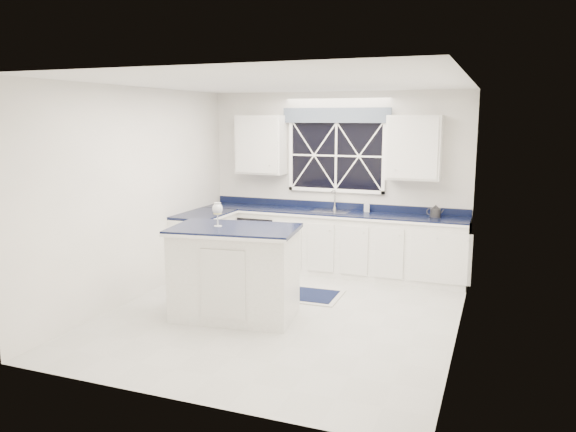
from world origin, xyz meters
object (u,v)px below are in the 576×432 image
at_px(dishwasher, 263,240).
at_px(island, 235,272).
at_px(soap_bottle, 367,206).
at_px(kettle, 435,211).
at_px(wine_glass, 217,210).
at_px(faucet, 334,199).

relative_size(dishwasher, island, 0.53).
bearing_deg(soap_bottle, kettle, -5.47).
relative_size(island, soap_bottle, 9.16).
height_order(dishwasher, wine_glass, wine_glass).
relative_size(kettle, soap_bottle, 1.45).
xyz_separation_m(dishwasher, wine_glass, (0.42, -2.26, 0.86)).
xyz_separation_m(island, wine_glass, (-0.20, -0.03, 0.73)).
bearing_deg(dishwasher, island, -74.64).
bearing_deg(kettle, soap_bottle, -178.57).
distance_m(island, kettle, 3.08).
bearing_deg(island, soap_bottle, 59.65).
xyz_separation_m(dishwasher, soap_bottle, (1.61, 0.16, 0.61)).
xyz_separation_m(faucet, kettle, (1.51, -0.13, -0.08)).
relative_size(faucet, kettle, 1.23).
bearing_deg(wine_glass, soap_bottle, 63.75).
bearing_deg(faucet, dishwasher, -169.98).
height_order(faucet, wine_glass, wine_glass).
bearing_deg(island, dishwasher, 97.66).
distance_m(faucet, soap_bottle, 0.52).
xyz_separation_m(kettle, soap_bottle, (-1.00, 0.10, 0.00)).
bearing_deg(soap_bottle, wine_glass, -116.25).
distance_m(kettle, soap_bottle, 1.01).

